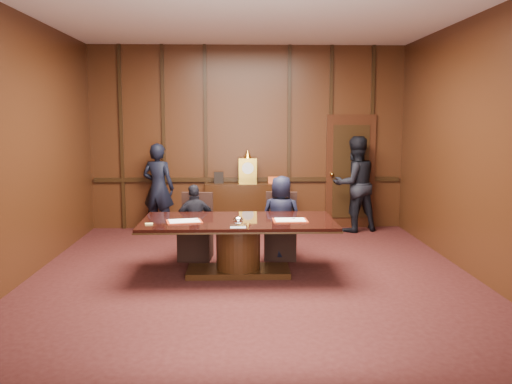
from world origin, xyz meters
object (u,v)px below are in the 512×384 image
conference_table (238,238)px  witness_right (355,184)px  signatory_left (195,222)px  sideboard (248,205)px  witness_left (158,188)px  signatory_right (281,218)px

conference_table → witness_right: bearing=52.1°
signatory_left → witness_right: size_ratio=0.64×
sideboard → conference_table: 2.98m
conference_table → signatory_left: signatory_left is taller
witness_left → signatory_right: bearing=153.4°
witness_left → witness_right: witness_right is taller
signatory_left → signatory_right: signatory_right is taller
sideboard → signatory_right: bearing=-77.9°
conference_table → signatory_right: signatory_right is taller
signatory_left → sideboard: bearing=-130.7°
signatory_right → witness_left: bearing=-28.6°
conference_table → witness_left: 3.20m
sideboard → signatory_left: size_ratio=1.40×
sideboard → signatory_left: 2.33m
sideboard → signatory_right: sideboard is taller
signatory_right → witness_left: witness_left is taller
signatory_right → witness_right: 2.55m
signatory_right → sideboard: bearing=-63.2°
signatory_left → witness_left: witness_left is taller
signatory_right → signatory_left: bearing=14.7°
witness_left → conference_table: bearing=134.5°
signatory_left → witness_right: (2.85, 2.02, 0.33)m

